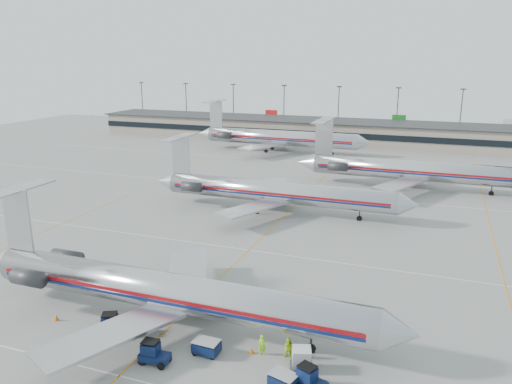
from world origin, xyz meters
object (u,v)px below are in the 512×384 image
at_px(jet_foreground, 163,290).
at_px(jet_second_row, 272,191).
at_px(tug_center, 153,353).
at_px(uld_container, 302,359).
at_px(belt_loader, 212,310).

height_order(jet_foreground, jet_second_row, jet_foreground).
xyz_separation_m(tug_center, uld_container, (11.51, 3.35, 0.03)).
xyz_separation_m(jet_foreground, jet_second_row, (-1.63, 36.69, -0.03)).
bearing_deg(jet_second_row, uld_container, -68.34).
xyz_separation_m(uld_container, belt_loader, (-10.42, 5.41, -0.38)).
relative_size(jet_foreground, jet_second_row, 1.01).
xyz_separation_m(jet_foreground, uld_container, (13.98, -2.63, -2.40)).
bearing_deg(tug_center, jet_second_row, 90.40).
relative_size(uld_container, belt_loader, 0.54).
height_order(tug_center, belt_loader, belt_loader).
xyz_separation_m(tug_center, belt_loader, (1.10, 8.76, -0.36)).
xyz_separation_m(jet_foreground, belt_loader, (3.57, 2.78, -2.78)).
distance_m(uld_container, belt_loader, 11.75).
relative_size(tug_center, belt_loader, 0.65).
xyz_separation_m(jet_second_row, tug_center, (4.10, -42.67, -2.39)).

